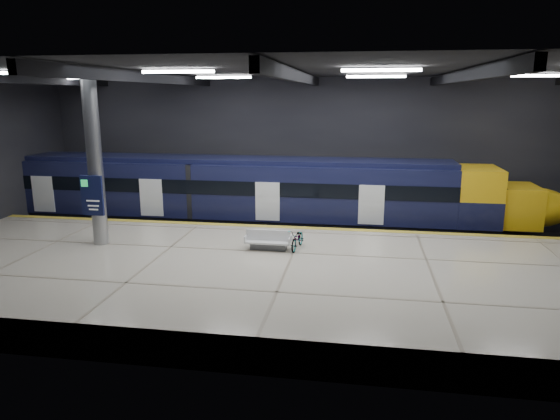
# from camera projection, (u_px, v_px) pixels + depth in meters

# --- Properties ---
(ground) EXTENTS (30.00, 30.00, 0.00)m
(ground) POSITION_uv_depth(u_px,v_px,m) (297.00, 271.00, 20.58)
(ground) COLOR black
(ground) RESTS_ON ground
(room_shell) EXTENTS (30.10, 16.10, 8.05)m
(room_shell) POSITION_uv_depth(u_px,v_px,m) (298.00, 131.00, 19.29)
(room_shell) COLOR black
(room_shell) RESTS_ON ground
(platform) EXTENTS (30.00, 11.00, 1.10)m
(platform) POSITION_uv_depth(u_px,v_px,m) (288.00, 280.00, 18.05)
(platform) COLOR beige
(platform) RESTS_ON ground
(safety_strip) EXTENTS (30.00, 0.40, 0.01)m
(safety_strip) POSITION_uv_depth(u_px,v_px,m) (304.00, 228.00, 22.98)
(safety_strip) COLOR gold
(safety_strip) RESTS_ON platform
(rails) EXTENTS (30.00, 1.52, 0.16)m
(rails) POSITION_uv_depth(u_px,v_px,m) (310.00, 233.00, 25.85)
(rails) COLOR gray
(rails) RESTS_ON ground
(train) EXTENTS (29.40, 2.84, 3.79)m
(train) POSITION_uv_depth(u_px,v_px,m) (250.00, 194.00, 25.89)
(train) COLOR black
(train) RESTS_ON ground
(bench) EXTENTS (1.82, 0.76, 0.80)m
(bench) POSITION_uv_depth(u_px,v_px,m) (268.00, 243.00, 19.71)
(bench) COLOR #595B60
(bench) RESTS_ON platform
(bicycle) EXTENTS (0.76, 1.63, 0.83)m
(bicycle) POSITION_uv_depth(u_px,v_px,m) (298.00, 239.00, 19.78)
(bicycle) COLOR #99999E
(bicycle) RESTS_ON platform
(pannier_bag) EXTENTS (0.32, 0.21, 0.35)m
(pannier_bag) POSITION_uv_depth(u_px,v_px,m) (283.00, 244.00, 19.93)
(pannier_bag) COLOR black
(pannier_bag) RESTS_ON platform
(info_column) EXTENTS (0.90, 0.78, 6.90)m
(info_column) POSITION_uv_depth(u_px,v_px,m) (95.00, 162.00, 19.81)
(info_column) COLOR #9EA0A5
(info_column) RESTS_ON platform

